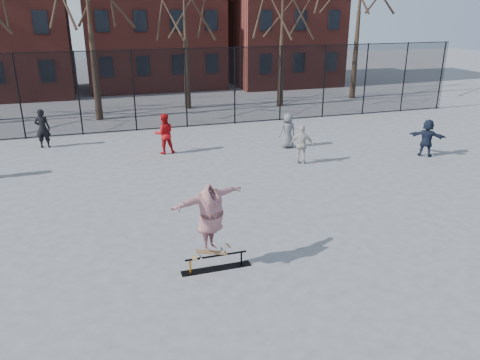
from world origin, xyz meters
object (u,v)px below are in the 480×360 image
object	(u,v)px
bystander_extra	(288,131)
bystander_navy	(427,138)
skater	(211,221)
skate_rail	(216,263)
bystander_white	(302,145)
bystander_black	(43,128)
bystander_red	(164,134)
skateboard	(211,254)

from	to	relation	value
bystander_extra	bystander_navy	bearing A→B (deg)	144.06
skater	bystander_navy	xyz separation A→B (m)	(10.79, 6.13, -0.50)
skate_rail	bystander_white	world-z (taller)	bystander_white
bystander_black	bystander_red	xyz separation A→B (m)	(4.98, -2.49, -0.01)
skate_rail	skater	distance (m)	1.15
skate_rail	bystander_white	bearing A→B (deg)	51.96
bystander_black	bystander_navy	xyz separation A→B (m)	(15.33, -6.16, -0.08)
bystander_red	bystander_extra	world-z (taller)	bystander_red
skater	bystander_extra	distance (m)	10.72
bystander_black	skateboard	bearing A→B (deg)	120.40
skateboard	bystander_white	bearing A→B (deg)	51.36
bystander_red	bystander_navy	distance (m)	10.98
skate_rail	bystander_navy	xyz separation A→B (m)	(10.67, 6.13, 0.64)
bystander_black	bystander_navy	size ratio (longest dim) A/B	1.10
skateboard	bystander_black	bearing A→B (deg)	110.28
bystander_extra	bystander_red	bearing A→B (deg)	-14.37
bystander_extra	skater	bearing A→B (deg)	51.42
skate_rail	bystander_black	world-z (taller)	bystander_black
skateboard	bystander_extra	distance (m)	10.71
skater	skateboard	bearing A→B (deg)	0.00
skater	bystander_extra	size ratio (longest dim) A/B	1.31
bystander_red	bystander_navy	world-z (taller)	bystander_red
skater	bystander_red	bearing A→B (deg)	62.60
bystander_navy	skater	bearing A→B (deg)	72.64
bystander_red	bystander_navy	xyz separation A→B (m)	(10.35, -3.67, -0.07)
skater	bystander_black	world-z (taller)	skater
bystander_black	bystander_white	distance (m)	11.38
bystander_black	bystander_white	xyz separation A→B (m)	(9.94, -5.55, -0.08)
skate_rail	bystander_extra	bearing A→B (deg)	57.98
skateboard	bystander_navy	distance (m)	12.41
bystander_white	bystander_navy	bearing A→B (deg)	-156.60
skate_rail	bystander_red	distance (m)	9.83
skater	bystander_white	world-z (taller)	skater
bystander_black	bystander_red	distance (m)	5.57
skate_rail	bystander_red	xyz separation A→B (m)	(0.32, 9.80, 0.71)
skater	bystander_black	size ratio (longest dim) A/B	1.16
bystander_white	skate_rail	bearing A→B (deg)	81.90
bystander_white	bystander_black	bearing A→B (deg)	0.77
bystander_extra	bystander_black	bearing A→B (deg)	-23.65
skate_rail	skateboard	distance (m)	0.30
skater	bystander_navy	world-z (taller)	skater
skater	bystander_navy	bearing A→B (deg)	4.75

